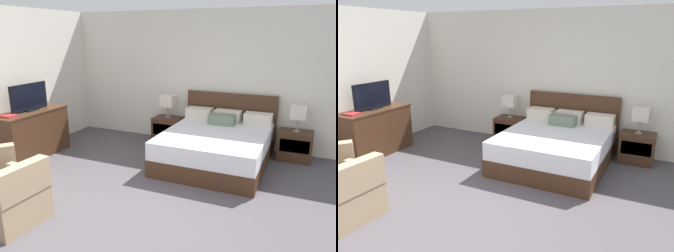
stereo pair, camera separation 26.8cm
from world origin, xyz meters
TOP-DOWN VIEW (x-y plane):
  - ground_plane at (0.00, 0.00)m, footprint 10.88×10.88m
  - wall_back at (0.00, 3.66)m, footprint 6.81×0.06m
  - wall_left at (-2.83, 1.51)m, footprint 0.06×5.43m
  - bed at (0.58, 2.66)m, footprint 1.71×1.96m
  - nightstand_left at (-0.62, 3.35)m, footprint 0.56×0.42m
  - nightstand_right at (1.79, 3.35)m, footprint 0.56×0.42m
  - table_lamp_left at (-0.62, 3.35)m, footprint 0.25×0.25m
  - table_lamp_right at (1.79, 3.35)m, footprint 0.25×0.25m
  - dresser at (-2.50, 1.65)m, footprint 0.56×1.31m
  - tv at (-2.50, 1.67)m, footprint 0.18×0.78m
  - book_red_cover at (-2.49, 1.20)m, footprint 0.23×0.20m
  - armchair_companion at (-1.06, -0.09)m, footprint 0.72×0.71m

SIDE VIEW (x-z plane):
  - ground_plane at x=0.00m, z-range 0.00..0.00m
  - nightstand_left at x=-0.62m, z-range 0.00..0.51m
  - nightstand_right at x=1.79m, z-range 0.00..0.51m
  - armchair_companion at x=-1.06m, z-range -0.10..0.66m
  - bed at x=0.58m, z-range -0.22..0.84m
  - dresser at x=-2.50m, z-range 0.01..0.84m
  - table_lamp_left at x=-0.62m, z-range 0.62..1.06m
  - table_lamp_right at x=1.79m, z-range 0.62..1.06m
  - book_red_cover at x=-2.49m, z-range 0.83..0.86m
  - tv at x=-2.50m, z-range 0.82..1.29m
  - wall_back at x=0.00m, z-range 0.00..2.57m
  - wall_left at x=-2.83m, z-range 0.00..2.57m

